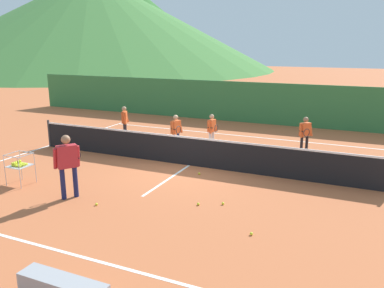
{
  "coord_description": "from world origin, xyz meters",
  "views": [
    {
      "loc": [
        5.11,
        -11.18,
        3.89
      ],
      "look_at": [
        0.53,
        -0.97,
        1.01
      ],
      "focal_mm": 36.45,
      "sensor_mm": 36.0,
      "label": 1
    }
  ],
  "objects_px": {
    "tennis_ball_1": "(251,234)",
    "tennis_ball_2": "(96,204)",
    "student_1": "(176,129)",
    "tennis_ball_4": "(199,174)",
    "tennis_ball_5": "(223,203)",
    "ball_cart": "(19,164)",
    "instructor": "(68,161)",
    "student_2": "(212,128)",
    "tennis_ball_0": "(198,204)",
    "tennis_net": "(189,151)",
    "student_3": "(305,132)",
    "student_0": "(125,119)"
  },
  "relations": [
    {
      "from": "ball_cart",
      "to": "tennis_ball_1",
      "type": "height_order",
      "value": "ball_cart"
    },
    {
      "from": "student_2",
      "to": "tennis_ball_5",
      "type": "height_order",
      "value": "student_2"
    },
    {
      "from": "ball_cart",
      "to": "tennis_ball_4",
      "type": "bearing_deg",
      "value": 33.31
    },
    {
      "from": "student_1",
      "to": "tennis_ball_2",
      "type": "distance_m",
      "value": 5.51
    },
    {
      "from": "student_1",
      "to": "ball_cart",
      "type": "distance_m",
      "value": 5.63
    },
    {
      "from": "instructor",
      "to": "tennis_ball_1",
      "type": "xyz_separation_m",
      "value": [
        4.88,
        -0.08,
        -0.97
      ]
    },
    {
      "from": "tennis_ball_4",
      "to": "tennis_ball_1",
      "type": "bearing_deg",
      "value": -51.16
    },
    {
      "from": "student_3",
      "to": "tennis_ball_4",
      "type": "height_order",
      "value": "student_3"
    },
    {
      "from": "student_2",
      "to": "tennis_ball_5",
      "type": "relative_size",
      "value": 19.48
    },
    {
      "from": "instructor",
      "to": "tennis_ball_4",
      "type": "bearing_deg",
      "value": 52.58
    },
    {
      "from": "student_3",
      "to": "ball_cart",
      "type": "xyz_separation_m",
      "value": [
        -6.9,
        -6.55,
        -0.24
      ]
    },
    {
      "from": "tennis_net",
      "to": "ball_cart",
      "type": "height_order",
      "value": "tennis_net"
    },
    {
      "from": "student_1",
      "to": "tennis_ball_2",
      "type": "bearing_deg",
      "value": -84.85
    },
    {
      "from": "student_0",
      "to": "student_1",
      "type": "xyz_separation_m",
      "value": [
        2.82,
        -0.84,
        -0.01
      ]
    },
    {
      "from": "tennis_ball_1",
      "to": "tennis_ball_2",
      "type": "height_order",
      "value": "same"
    },
    {
      "from": "tennis_net",
      "to": "ball_cart",
      "type": "bearing_deg",
      "value": -135.6
    },
    {
      "from": "student_0",
      "to": "tennis_ball_0",
      "type": "height_order",
      "value": "student_0"
    },
    {
      "from": "tennis_ball_1",
      "to": "tennis_ball_4",
      "type": "height_order",
      "value": "same"
    },
    {
      "from": "tennis_ball_1",
      "to": "student_0",
      "type": "bearing_deg",
      "value": 139.43
    },
    {
      "from": "tennis_ball_4",
      "to": "tennis_ball_5",
      "type": "bearing_deg",
      "value": -52.41
    },
    {
      "from": "tennis_ball_5",
      "to": "tennis_ball_4",
      "type": "bearing_deg",
      "value": 127.59
    },
    {
      "from": "student_2",
      "to": "tennis_ball_4",
      "type": "height_order",
      "value": "student_2"
    },
    {
      "from": "student_2",
      "to": "tennis_ball_2",
      "type": "height_order",
      "value": "student_2"
    },
    {
      "from": "tennis_ball_4",
      "to": "ball_cart",
      "type": "bearing_deg",
      "value": -146.69
    },
    {
      "from": "student_0",
      "to": "student_2",
      "type": "distance_m",
      "value": 3.92
    },
    {
      "from": "tennis_ball_4",
      "to": "tennis_ball_5",
      "type": "height_order",
      "value": "same"
    },
    {
      "from": "student_1",
      "to": "tennis_ball_0",
      "type": "distance_m",
      "value": 5.26
    },
    {
      "from": "instructor",
      "to": "tennis_ball_4",
      "type": "relative_size",
      "value": 24.7
    },
    {
      "from": "student_2",
      "to": "tennis_ball_0",
      "type": "height_order",
      "value": "student_2"
    },
    {
      "from": "tennis_net",
      "to": "tennis_ball_4",
      "type": "height_order",
      "value": "tennis_net"
    },
    {
      "from": "tennis_ball_0",
      "to": "tennis_ball_1",
      "type": "relative_size",
      "value": 1.0
    },
    {
      "from": "instructor",
      "to": "tennis_ball_1",
      "type": "height_order",
      "value": "instructor"
    },
    {
      "from": "tennis_ball_4",
      "to": "student_0",
      "type": "bearing_deg",
      "value": 147.02
    },
    {
      "from": "instructor",
      "to": "tennis_ball_5",
      "type": "bearing_deg",
      "value": 17.39
    },
    {
      "from": "instructor",
      "to": "student_3",
      "type": "bearing_deg",
      "value": 54.03
    },
    {
      "from": "tennis_ball_0",
      "to": "tennis_ball_5",
      "type": "bearing_deg",
      "value": 27.64
    },
    {
      "from": "tennis_net",
      "to": "tennis_ball_4",
      "type": "relative_size",
      "value": 177.21
    },
    {
      "from": "student_2",
      "to": "tennis_ball_4",
      "type": "relative_size",
      "value": 19.48
    },
    {
      "from": "student_0",
      "to": "tennis_ball_5",
      "type": "xyz_separation_m",
      "value": [
        6.16,
        -4.94,
        -0.79
      ]
    },
    {
      "from": "tennis_ball_0",
      "to": "tennis_ball_4",
      "type": "distance_m",
      "value": 2.35
    },
    {
      "from": "instructor",
      "to": "tennis_ball_5",
      "type": "height_order",
      "value": "instructor"
    },
    {
      "from": "tennis_ball_0",
      "to": "tennis_ball_4",
      "type": "height_order",
      "value": "same"
    },
    {
      "from": "tennis_ball_0",
      "to": "tennis_net",
      "type": "bearing_deg",
      "value": 118.47
    },
    {
      "from": "student_0",
      "to": "ball_cart",
      "type": "height_order",
      "value": "student_0"
    },
    {
      "from": "student_0",
      "to": "tennis_ball_4",
      "type": "xyz_separation_m",
      "value": [
        4.71,
        -3.06,
        -0.79
      ]
    },
    {
      "from": "instructor",
      "to": "tennis_ball_4",
      "type": "xyz_separation_m",
      "value": [
        2.35,
        3.07,
        -0.97
      ]
    },
    {
      "from": "tennis_net",
      "to": "tennis_ball_1",
      "type": "xyz_separation_m",
      "value": [
        3.21,
        -3.88,
        -0.47
      ]
    },
    {
      "from": "tennis_ball_4",
      "to": "student_3",
      "type": "bearing_deg",
      "value": 55.28
    },
    {
      "from": "student_3",
      "to": "tennis_net",
      "type": "bearing_deg",
      "value": -137.53
    },
    {
      "from": "instructor",
      "to": "tennis_ball_1",
      "type": "distance_m",
      "value": 4.98
    }
  ]
}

